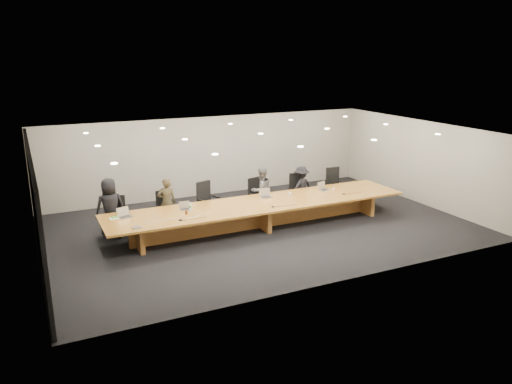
# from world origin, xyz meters

# --- Properties ---
(ground) EXTENTS (12.00, 12.00, 0.00)m
(ground) POSITION_xyz_m (0.00, 0.00, 0.00)
(ground) COLOR black
(ground) RESTS_ON ground
(back_wall) EXTENTS (12.00, 0.02, 2.80)m
(back_wall) POSITION_xyz_m (0.00, 4.00, 1.40)
(back_wall) COLOR #B6B0A6
(back_wall) RESTS_ON ground
(left_wall_panel) EXTENTS (0.08, 7.84, 2.74)m
(left_wall_panel) POSITION_xyz_m (-5.94, 0.00, 1.37)
(left_wall_panel) COLOR black
(left_wall_panel) RESTS_ON ground
(conference_table) EXTENTS (9.00, 1.80, 0.75)m
(conference_table) POSITION_xyz_m (0.00, 0.00, 0.52)
(conference_table) COLOR #986121
(conference_table) RESTS_ON ground
(chair_far_left) EXTENTS (0.71, 0.71, 1.12)m
(chair_far_left) POSITION_xyz_m (-3.90, 1.16, 0.56)
(chair_far_left) COLOR black
(chair_far_left) RESTS_ON ground
(chair_left) EXTENTS (0.65, 0.65, 1.07)m
(chair_left) POSITION_xyz_m (-2.42, 1.33, 0.53)
(chair_left) COLOR black
(chair_left) RESTS_ON ground
(chair_mid_left) EXTENTS (0.77, 0.77, 1.20)m
(chair_mid_left) POSITION_xyz_m (-1.12, 1.31, 0.60)
(chair_mid_left) COLOR black
(chair_mid_left) RESTS_ON ground
(chair_mid_right) EXTENTS (0.73, 0.73, 1.14)m
(chair_mid_right) POSITION_xyz_m (0.58, 1.31, 0.57)
(chair_mid_right) COLOR black
(chair_mid_right) RESTS_ON ground
(chair_right) EXTENTS (0.68, 0.68, 1.15)m
(chair_right) POSITION_xyz_m (1.98, 1.21, 0.57)
(chair_right) COLOR black
(chair_right) RESTS_ON ground
(chair_far_right) EXTENTS (0.63, 0.63, 1.20)m
(chair_far_right) POSITION_xyz_m (3.45, 1.20, 0.60)
(chair_far_right) COLOR black
(chair_far_right) RESTS_ON ground
(person_a) EXTENTS (0.85, 0.59, 1.65)m
(person_a) POSITION_xyz_m (-4.05, 1.20, 0.82)
(person_a) COLOR black
(person_a) RESTS_ON ground
(person_b) EXTENTS (0.58, 0.43, 1.47)m
(person_b) POSITION_xyz_m (-2.43, 1.26, 0.73)
(person_b) COLOR #342E1C
(person_b) RESTS_ON ground
(person_c) EXTENTS (0.80, 0.67, 1.49)m
(person_c) POSITION_xyz_m (0.63, 1.23, 0.75)
(person_c) COLOR #525354
(person_c) RESTS_ON ground
(person_d) EXTENTS (0.99, 0.72, 1.38)m
(person_d) POSITION_xyz_m (2.09, 1.22, 0.69)
(person_d) COLOR black
(person_d) RESTS_ON ground
(laptop_a) EXTENTS (0.41, 0.35, 0.27)m
(laptop_a) POSITION_xyz_m (-3.81, 0.33, 0.89)
(laptop_a) COLOR #BEAD91
(laptop_a) RESTS_ON conference_table
(laptop_b) EXTENTS (0.30, 0.22, 0.23)m
(laptop_b) POSITION_xyz_m (-2.18, 0.29, 0.87)
(laptop_b) COLOR tan
(laptop_b) RESTS_ON conference_table
(laptop_d) EXTENTS (0.37, 0.28, 0.28)m
(laptop_d) POSITION_xyz_m (0.39, 0.40, 0.89)
(laptop_d) COLOR #C1AC93
(laptop_d) RESTS_ON conference_table
(laptop_e) EXTENTS (0.43, 0.37, 0.28)m
(laptop_e) POSITION_xyz_m (2.43, 0.34, 0.89)
(laptop_e) COLOR #C7B498
(laptop_e) RESTS_ON conference_table
(water_bottle) EXTENTS (0.08, 0.08, 0.22)m
(water_bottle) POSITION_xyz_m (-2.07, 0.18, 0.86)
(water_bottle) COLOR silver
(water_bottle) RESTS_ON conference_table
(amber_mug) EXTENTS (0.09, 0.09, 0.10)m
(amber_mug) POSITION_xyz_m (-2.26, -0.09, 0.80)
(amber_mug) COLOR #663012
(amber_mug) RESTS_ON conference_table
(paper_cup_near) EXTENTS (0.10, 0.10, 0.10)m
(paper_cup_near) POSITION_xyz_m (1.14, 0.27, 0.80)
(paper_cup_near) COLOR silver
(paper_cup_near) RESTS_ON conference_table
(paper_cup_far) EXTENTS (0.07, 0.07, 0.08)m
(paper_cup_far) POSITION_xyz_m (2.69, 0.25, 0.79)
(paper_cup_far) COLOR white
(paper_cup_far) RESTS_ON conference_table
(notepad) EXTENTS (0.27, 0.22, 0.02)m
(notepad) POSITION_xyz_m (-4.08, 0.37, 0.76)
(notepad) COLOR white
(notepad) RESTS_ON conference_table
(lime_gadget) EXTENTS (0.21, 0.17, 0.03)m
(lime_gadget) POSITION_xyz_m (-4.08, 0.39, 0.78)
(lime_gadget) COLOR #51A92D
(lime_gadget) RESTS_ON notepad
(av_box) EXTENTS (0.23, 0.19, 0.03)m
(av_box) POSITION_xyz_m (-3.72, -0.62, 0.77)
(av_box) COLOR #9F9EA3
(av_box) RESTS_ON conference_table
(mic_left) EXTENTS (0.12, 0.12, 0.03)m
(mic_left) POSITION_xyz_m (-2.56, -0.52, 0.77)
(mic_left) COLOR black
(mic_left) RESTS_ON conference_table
(mic_center) EXTENTS (0.15, 0.15, 0.03)m
(mic_center) POSITION_xyz_m (0.14, -0.52, 0.76)
(mic_center) COLOR black
(mic_center) RESTS_ON conference_table
(mic_right) EXTENTS (0.13, 0.13, 0.03)m
(mic_right) POSITION_xyz_m (2.72, -0.28, 0.77)
(mic_right) COLOR black
(mic_right) RESTS_ON conference_table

